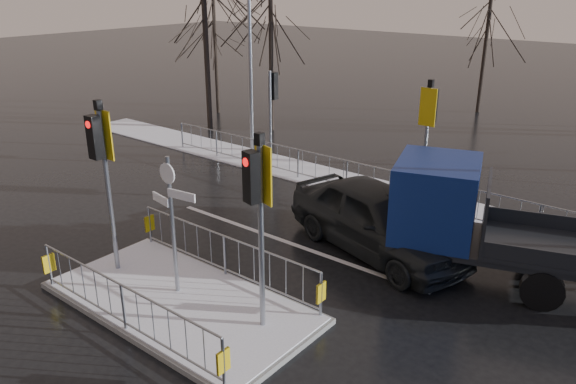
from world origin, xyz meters
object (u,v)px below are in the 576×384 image
Objects in this scene: traffic_island at (179,288)px; flatbed_truck at (472,219)px; street_lamp_left at (251,36)px; car_far_lane at (378,219)px.

traffic_island is 6.69m from flatbed_truck.
traffic_island is 0.73× the size of street_lamp_left.
car_far_lane is 10.25m from street_lamp_left.
flatbed_truck is (4.27, 5.04, 1.06)m from traffic_island.
traffic_island is 12.17m from street_lamp_left.
flatbed_truck is 11.97m from street_lamp_left.
traffic_island is at bearing 173.84° from car_far_lane.
street_lamp_left reaches higher than flatbed_truck.
flatbed_truck is (2.29, 0.18, 0.57)m from car_far_lane.
car_far_lane is at bearing -28.87° from street_lamp_left.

